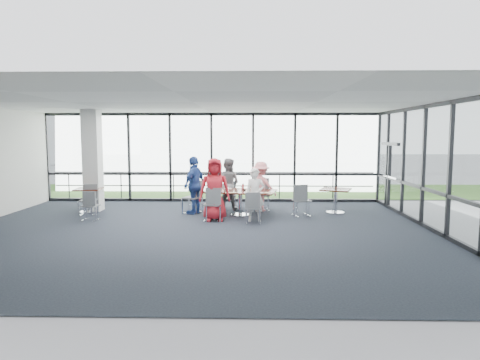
{
  "coord_description": "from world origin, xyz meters",
  "views": [
    {
      "loc": [
        1.4,
        -10.41,
        2.4
      ],
      "look_at": [
        1.1,
        2.0,
        1.1
      ],
      "focal_mm": 32.0,
      "sensor_mm": 36.0,
      "label": 1
    }
  ],
  "objects_px": {
    "diner_near_right": "(255,195)",
    "chair_main_fl": "(230,196)",
    "side_table_left": "(89,193)",
    "chair_spare_la": "(91,206)",
    "chair_spare_lb": "(88,200)",
    "diner_far_left": "(228,184)",
    "main_table": "(240,194)",
    "structural_column": "(93,161)",
    "diner_far_right": "(261,186)",
    "chair_main_fr": "(262,195)",
    "chair_main_nr": "(253,208)",
    "chair_main_nl": "(213,204)",
    "chair_spare_r": "(302,201)",
    "diner_end": "(195,185)",
    "chair_main_end": "(192,198)",
    "side_table_right": "(336,193)",
    "diner_near_left": "(215,190)"
  },
  "relations": [
    {
      "from": "diner_far_left",
      "to": "chair_spare_la",
      "type": "distance_m",
      "value": 4.26
    },
    {
      "from": "chair_main_nr",
      "to": "chair_main_end",
      "type": "bearing_deg",
      "value": 138.25
    },
    {
      "from": "chair_main_nl",
      "to": "side_table_right",
      "type": "bearing_deg",
      "value": 29.75
    },
    {
      "from": "side_table_right",
      "to": "chair_main_nr",
      "type": "relative_size",
      "value": 1.3
    },
    {
      "from": "chair_spare_r",
      "to": "diner_end",
      "type": "bearing_deg",
      "value": 156.93
    },
    {
      "from": "diner_near_left",
      "to": "chair_main_fl",
      "type": "distance_m",
      "value": 2.06
    },
    {
      "from": "diner_near_right",
      "to": "chair_main_fr",
      "type": "relative_size",
      "value": 1.51
    },
    {
      "from": "chair_spare_lb",
      "to": "chair_spare_r",
      "type": "bearing_deg",
      "value": 173.62
    },
    {
      "from": "chair_main_nl",
      "to": "chair_main_nr",
      "type": "xyz_separation_m",
      "value": [
        1.13,
        -0.37,
        -0.04
      ]
    },
    {
      "from": "chair_main_end",
      "to": "diner_end",
      "type": "bearing_deg",
      "value": 69.83
    },
    {
      "from": "structural_column",
      "to": "diner_far_right",
      "type": "distance_m",
      "value": 5.4
    },
    {
      "from": "side_table_left",
      "to": "diner_near_right",
      "type": "height_order",
      "value": "diner_near_right"
    },
    {
      "from": "side_table_left",
      "to": "chair_spare_la",
      "type": "distance_m",
      "value": 1.4
    },
    {
      "from": "diner_near_right",
      "to": "diner_near_left",
      "type": "bearing_deg",
      "value": 174.84
    },
    {
      "from": "chair_main_nr",
      "to": "chair_spare_lb",
      "type": "xyz_separation_m",
      "value": [
        -4.98,
        1.16,
        0.02
      ]
    },
    {
      "from": "chair_spare_r",
      "to": "chair_main_end",
      "type": "bearing_deg",
      "value": 155.71
    },
    {
      "from": "side_table_left",
      "to": "chair_main_end",
      "type": "distance_m",
      "value": 3.26
    },
    {
      "from": "diner_far_left",
      "to": "chair_main_end",
      "type": "relative_size",
      "value": 1.72
    },
    {
      "from": "diner_near_left",
      "to": "chair_spare_lb",
      "type": "relative_size",
      "value": 1.99
    },
    {
      "from": "structural_column",
      "to": "diner_near_left",
      "type": "height_order",
      "value": "structural_column"
    },
    {
      "from": "chair_main_fr",
      "to": "diner_far_right",
      "type": "bearing_deg",
      "value": 70.45
    },
    {
      "from": "structural_column",
      "to": "chair_spare_lb",
      "type": "bearing_deg",
      "value": -82.77
    },
    {
      "from": "chair_main_nl",
      "to": "chair_spare_r",
      "type": "xyz_separation_m",
      "value": [
        2.59,
        0.73,
        0.0
      ]
    },
    {
      "from": "chair_main_nr",
      "to": "side_table_left",
      "type": "bearing_deg",
      "value": 159.91
    },
    {
      "from": "chair_main_nl",
      "to": "chair_main_nr",
      "type": "bearing_deg",
      "value": -7.65
    },
    {
      "from": "diner_near_right",
      "to": "chair_spare_la",
      "type": "xyz_separation_m",
      "value": [
        -4.66,
        0.04,
        -0.33
      ]
    },
    {
      "from": "structural_column",
      "to": "chair_main_nr",
      "type": "height_order",
      "value": "structural_column"
    },
    {
      "from": "chair_main_fr",
      "to": "diner_near_right",
      "type": "bearing_deg",
      "value": 79.21
    },
    {
      "from": "diner_near_right",
      "to": "chair_main_fl",
      "type": "xyz_separation_m",
      "value": [
        -0.81,
        2.05,
        -0.31
      ]
    },
    {
      "from": "diner_far_right",
      "to": "chair_spare_r",
      "type": "height_order",
      "value": "diner_far_right"
    },
    {
      "from": "chair_spare_la",
      "to": "chair_spare_lb",
      "type": "relative_size",
      "value": 0.93
    },
    {
      "from": "side_table_left",
      "to": "chair_main_fr",
      "type": "relative_size",
      "value": 0.86
    },
    {
      "from": "diner_near_left",
      "to": "chair_spare_la",
      "type": "height_order",
      "value": "diner_near_left"
    },
    {
      "from": "diner_far_left",
      "to": "main_table",
      "type": "bearing_deg",
      "value": 131.65
    },
    {
      "from": "chair_spare_r",
      "to": "chair_spare_la",
      "type": "bearing_deg",
      "value": 170.07
    },
    {
      "from": "side_table_right",
      "to": "diner_far_left",
      "type": "height_order",
      "value": "diner_far_left"
    },
    {
      "from": "side_table_right",
      "to": "diner_near_left",
      "type": "bearing_deg",
      "value": -160.17
    },
    {
      "from": "side_table_right",
      "to": "diner_near_right",
      "type": "relative_size",
      "value": 0.75
    },
    {
      "from": "diner_near_left",
      "to": "side_table_left",
      "type": "bearing_deg",
      "value": 159.83
    },
    {
      "from": "structural_column",
      "to": "chair_spare_r",
      "type": "height_order",
      "value": "structural_column"
    },
    {
      "from": "structural_column",
      "to": "chair_main_fr",
      "type": "distance_m",
      "value": 5.48
    },
    {
      "from": "structural_column",
      "to": "chair_spare_r",
      "type": "relative_size",
      "value": 3.41
    },
    {
      "from": "diner_far_left",
      "to": "chair_main_fr",
      "type": "xyz_separation_m",
      "value": [
        1.09,
        -0.15,
        -0.34
      ]
    },
    {
      "from": "side_table_left",
      "to": "diner_end",
      "type": "height_order",
      "value": "diner_end"
    },
    {
      "from": "diner_near_right",
      "to": "chair_spare_lb",
      "type": "height_order",
      "value": "diner_near_right"
    },
    {
      "from": "side_table_left",
      "to": "chair_main_fl",
      "type": "height_order",
      "value": "chair_main_fl"
    },
    {
      "from": "chair_spare_lb",
      "to": "diner_near_left",
      "type": "bearing_deg",
      "value": 162.58
    },
    {
      "from": "structural_column",
      "to": "diner_end",
      "type": "relative_size",
      "value": 1.81
    },
    {
      "from": "diner_near_left",
      "to": "chair_main_nl",
      "type": "relative_size",
      "value": 1.9
    },
    {
      "from": "chair_main_nl",
      "to": "chair_spare_r",
      "type": "distance_m",
      "value": 2.69
    }
  ]
}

